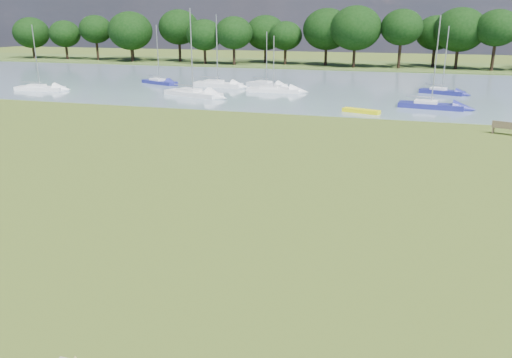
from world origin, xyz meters
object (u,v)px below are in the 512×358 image
(riverbank_bench, at_px, (504,128))
(sailboat_1, at_px, (441,90))
(sailboat_4, at_px, (217,83))
(sailboat_5, at_px, (39,87))
(sailboat_8, at_px, (430,104))
(sailboat_0, at_px, (273,89))
(sailboat_3, at_px, (266,83))
(kayak, at_px, (361,111))
(sailboat_6, at_px, (192,92))
(sailboat_9, at_px, (159,81))

(riverbank_bench, bearing_deg, sailboat_1, 119.05)
(sailboat_4, height_order, sailboat_5, sailboat_4)
(sailboat_5, xyz_separation_m, sailboat_8, (43.96, -0.12, 0.05))
(sailboat_0, distance_m, sailboat_3, 4.87)
(riverbank_bench, xyz_separation_m, kayak, (-10.80, 5.82, -0.28))
(sailboat_1, xyz_separation_m, sailboat_4, (-26.33, -1.41, 0.06))
(sailboat_5, bearing_deg, sailboat_4, 16.00)
(kayak, xyz_separation_m, sailboat_0, (-11.01, 10.72, 0.23))
(sailboat_6, height_order, sailboat_9, sailboat_6)
(sailboat_0, relative_size, sailboat_8, 0.75)
(sailboat_1, distance_m, sailboat_4, 26.36)
(riverbank_bench, height_order, sailboat_3, sailboat_3)
(kayak, distance_m, sailboat_6, 19.39)
(sailboat_9, bearing_deg, sailboat_6, -22.02)
(sailboat_4, relative_size, sailboat_5, 1.16)
(riverbank_bench, bearing_deg, sailboat_9, 172.62)
(sailboat_4, relative_size, sailboat_9, 1.17)
(sailboat_0, height_order, sailboat_8, sailboat_8)
(kayak, bearing_deg, sailboat_6, -178.45)
(sailboat_6, relative_size, sailboat_8, 1.09)
(riverbank_bench, relative_size, sailboat_3, 0.26)
(sailboat_4, xyz_separation_m, sailboat_8, (24.80, -8.83, -0.05))
(sailboat_4, xyz_separation_m, sailboat_9, (-8.33, 0.73, -0.10))
(sailboat_0, relative_size, sailboat_5, 0.84)
(sailboat_6, bearing_deg, sailboat_8, 17.26)
(riverbank_bench, relative_size, sailboat_9, 0.23)
(sailboat_5, bearing_deg, sailboat_9, 32.62)
(sailboat_0, distance_m, sailboat_5, 27.65)
(sailboat_1, xyz_separation_m, sailboat_6, (-26.25, -9.27, 0.02))
(sailboat_4, height_order, sailboat_6, sailboat_6)
(riverbank_bench, xyz_separation_m, sailboat_8, (-4.75, 10.08, -0.01))
(riverbank_bench, xyz_separation_m, sailboat_9, (-37.87, 19.65, -0.06))
(kayak, height_order, sailboat_0, sailboat_0)
(sailboat_3, bearing_deg, sailboat_6, -98.84)
(sailboat_3, bearing_deg, kayak, -28.56)
(sailboat_5, bearing_deg, sailboat_3, 14.96)
(sailboat_0, relative_size, sailboat_1, 0.85)
(kayak, relative_size, sailboat_1, 0.46)
(sailboat_8, height_order, sailboat_9, sailboat_8)
(riverbank_bench, bearing_deg, sailboat_8, 135.28)
(kayak, height_order, sailboat_5, sailboat_5)
(sailboat_6, xyz_separation_m, sailboat_9, (-8.41, 8.60, -0.07))
(sailboat_3, height_order, sailboat_8, sailboat_8)
(kayak, height_order, sailboat_8, sailboat_8)
(sailboat_8, distance_m, sailboat_9, 34.48)
(riverbank_bench, xyz_separation_m, sailboat_0, (-21.81, 16.55, -0.06))
(sailboat_3, relative_size, sailboat_4, 0.76)
(sailboat_6, bearing_deg, sailboat_9, 153.84)
(kayak, bearing_deg, sailboat_4, 162.26)
(sailboat_9, bearing_deg, kayak, -3.42)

